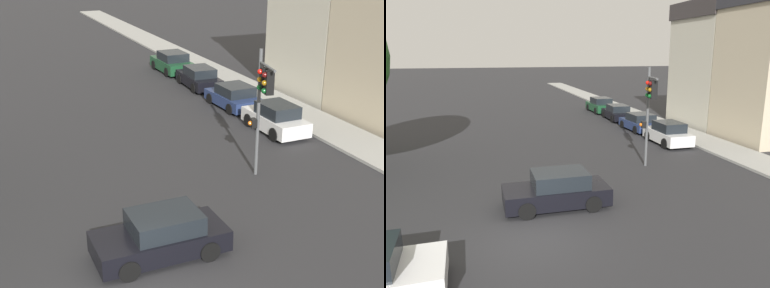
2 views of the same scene
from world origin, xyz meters
TOP-DOWN VIEW (x-y plane):
  - sidewalk_strip at (13.09, 32.18)m, footprint 2.71×60.00m
  - rowhouse_backdrop at (18.35, 13.24)m, footprint 7.85×12.14m
  - traffic_signal at (6.72, 5.93)m, footprint 0.58×1.84m
  - crossing_car_0 at (1.17, 2.24)m, footprint 4.08×1.95m
  - parked_car_0 at (10.39, 10.61)m, footprint 1.87×3.94m
  - parked_car_1 at (10.46, 15.21)m, footprint 2.13×3.89m
  - parked_car_2 at (10.45, 20.12)m, footprint 2.01×4.19m
  - parked_car_3 at (10.45, 24.92)m, footprint 2.07×4.23m

SIDE VIEW (x-z plane):
  - sidewalk_strip at x=13.09m, z-range 0.00..0.14m
  - parked_car_1 at x=10.46m, z-range -0.04..1.31m
  - parked_car_2 at x=10.45m, z-range -0.04..1.33m
  - crossing_car_0 at x=1.17m, z-range -0.04..1.40m
  - parked_car_3 at x=10.45m, z-range -0.04..1.45m
  - parked_car_0 at x=10.39m, z-range -0.05..1.46m
  - traffic_signal at x=6.72m, z-range 0.96..6.17m
  - rowhouse_backdrop at x=18.35m, z-range -0.05..10.13m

